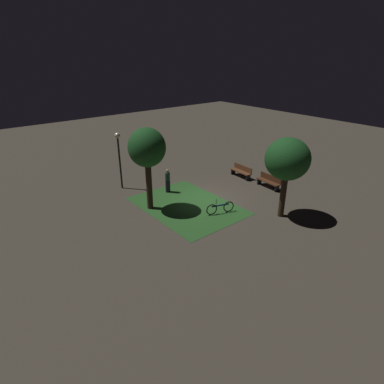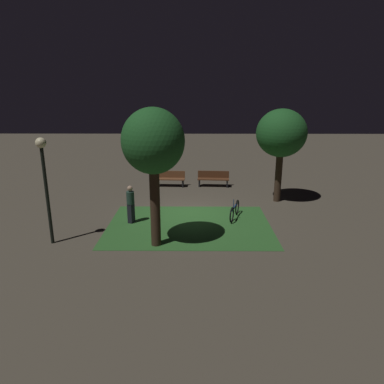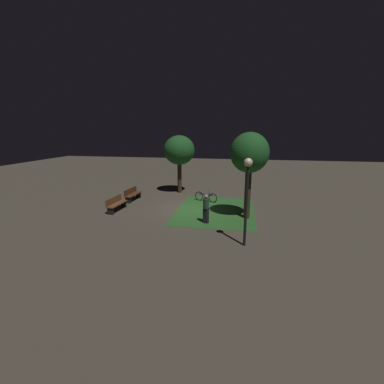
% 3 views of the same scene
% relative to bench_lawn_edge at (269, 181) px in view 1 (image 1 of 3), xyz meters
% --- Properties ---
extents(ground_plane, '(60.00, 60.00, 0.00)m').
position_rel_bench_lawn_edge_xyz_m(ground_plane, '(1.28, 4.57, -0.48)').
color(ground_plane, '#4C4438').
extents(grass_lawn, '(6.67, 4.78, 0.01)m').
position_rel_bench_lawn_edge_xyz_m(grass_lawn, '(1.30, 6.11, -0.48)').
color(grass_lawn, '#2D6028').
rests_on(grass_lawn, ground).
extents(bench_lawn_edge, '(1.83, 0.60, 0.88)m').
position_rel_bench_lawn_edge_xyz_m(bench_lawn_edge, '(0.00, 0.00, 0.00)').
color(bench_lawn_edge, '#512D19').
rests_on(bench_lawn_edge, ground).
extents(bench_near_trees, '(1.83, 0.59, 0.88)m').
position_rel_bench_lawn_edge_xyz_m(bench_near_trees, '(2.55, -0.00, 0.00)').
color(bench_near_trees, brown).
rests_on(bench_near_trees, ground).
extents(tree_near_wall, '(2.11, 2.11, 4.85)m').
position_rel_bench_lawn_edge_xyz_m(tree_near_wall, '(2.46, 8.00, 3.18)').
color(tree_near_wall, '#38281C').
rests_on(tree_near_wall, ground).
extents(tree_tall_center, '(2.40, 2.40, 4.54)m').
position_rel_bench_lawn_edge_xyz_m(tree_tall_center, '(-3.06, 2.76, 2.87)').
color(tree_tall_center, '#38281C').
rests_on(tree_tall_center, ground).
extents(lamp_post_path_center, '(0.36, 0.36, 3.84)m').
position_rel_bench_lawn_edge_xyz_m(lamp_post_path_center, '(6.25, 7.87, 2.19)').
color(lamp_post_path_center, black).
rests_on(lamp_post_path_center, ground).
extents(bicycle, '(0.61, 1.66, 0.93)m').
position_rel_bench_lawn_edge_xyz_m(bicycle, '(-0.66, 5.23, -0.14)').
color(bicycle, black).
rests_on(bicycle, ground).
extents(pedestrian, '(0.32, 0.33, 1.61)m').
position_rel_bench_lawn_edge_xyz_m(pedestrian, '(3.73, 5.82, 0.37)').
color(pedestrian, black).
rests_on(pedestrian, ground).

